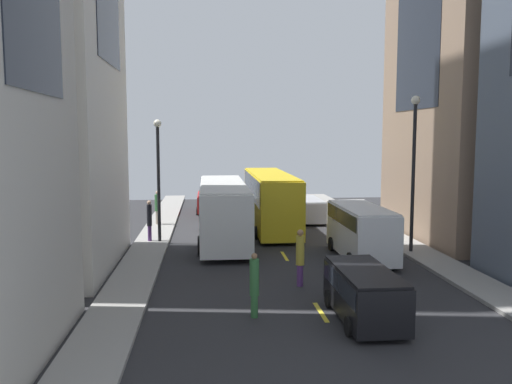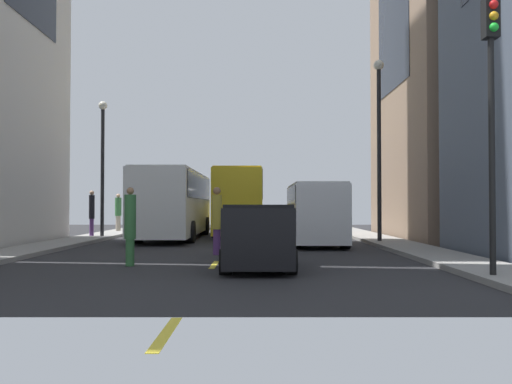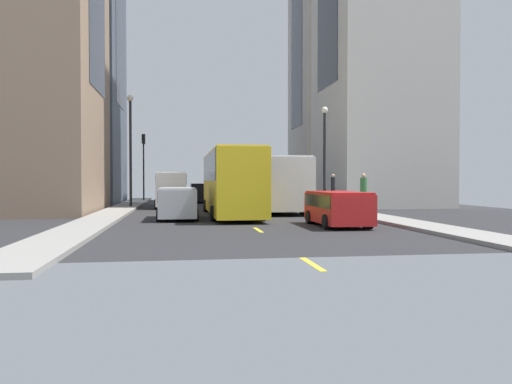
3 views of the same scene
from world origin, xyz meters
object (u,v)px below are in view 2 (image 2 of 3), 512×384
(streetcar_yellow, at_px, (242,198))
(car_silver_2, at_px, (291,217))
(car_black_1, at_px, (260,231))
(traffic_light_near_corner, at_px, (494,83))
(city_bus_white, at_px, (177,199))
(pedestrian_crossing_mid, at_px, (120,211))
(pedestrian_walking_far, at_px, (94,211))
(car_red_0, at_px, (190,216))
(pedestrian_crossing_near, at_px, (219,218))
(pedestrian_waiting_curb, at_px, (132,224))
(delivery_van_white, at_px, (318,209))

(streetcar_yellow, relative_size, car_silver_2, 2.66)
(car_black_1, xyz_separation_m, traffic_light_near_corner, (5.19, -2.56, 3.41))
(city_bus_white, relative_size, pedestrian_crossing_mid, 5.22)
(car_silver_2, bearing_deg, pedestrian_walking_far, -146.90)
(car_red_0, distance_m, pedestrian_crossing_near, 21.10)
(car_black_1, distance_m, pedestrian_walking_far, 15.52)
(streetcar_yellow, distance_m, pedestrian_walking_far, 8.63)
(car_black_1, bearing_deg, pedestrian_waiting_curb, 170.53)
(car_silver_2, distance_m, traffic_light_near_corner, 22.85)
(car_red_0, relative_size, pedestrian_crossing_near, 1.92)
(city_bus_white, height_order, streetcar_yellow, streetcar_yellow)
(car_black_1, distance_m, pedestrian_crossing_mid, 20.49)
(car_red_0, xyz_separation_m, pedestrian_walking_far, (-3.42, -11.78, 0.51))
(traffic_light_near_corner, bearing_deg, pedestrian_walking_far, 130.79)
(car_red_0, distance_m, traffic_light_near_corner, 29.44)
(pedestrian_crossing_near, bearing_deg, car_black_1, 29.37)
(car_red_0, xyz_separation_m, pedestrian_crossing_near, (3.51, -20.80, 0.35))
(pedestrian_walking_far, bearing_deg, pedestrian_crossing_near, -95.42)
(pedestrian_crossing_near, xyz_separation_m, traffic_light_near_corner, (6.58, -6.63, 3.17))
(pedestrian_walking_far, relative_size, traffic_light_near_corner, 0.37)
(car_red_0, height_order, traffic_light_near_corner, traffic_light_near_corner)
(traffic_light_near_corner, bearing_deg, car_black_1, 153.74)
(pedestrian_crossing_near, height_order, pedestrian_crossing_mid, pedestrian_crossing_mid)
(car_silver_2, distance_m, pedestrian_crossing_near, 16.09)
(car_silver_2, xyz_separation_m, pedestrian_walking_far, (-10.29, -6.70, 0.44))
(car_red_0, xyz_separation_m, pedestrian_waiting_curb, (1.35, -24.28, 0.27))
(pedestrian_crossing_mid, bearing_deg, car_red_0, -57.30)
(car_red_0, height_order, pedestrian_waiting_curb, pedestrian_waiting_curb)
(pedestrian_walking_far, bearing_deg, car_black_1, -100.50)
(car_black_1, distance_m, pedestrian_crossing_near, 4.31)
(pedestrian_crossing_near, bearing_deg, pedestrian_waiting_curb, -21.39)
(streetcar_yellow, xyz_separation_m, car_silver_2, (2.95, 2.22, -1.17))
(delivery_van_white, relative_size, car_silver_2, 1.29)
(pedestrian_crossing_near, height_order, pedestrian_walking_far, pedestrian_walking_far)
(car_red_0, xyz_separation_m, car_silver_2, (6.87, -5.08, 0.07))
(delivery_van_white, height_order, pedestrian_waiting_curb, delivery_van_white)
(city_bus_white, xyz_separation_m, streetcar_yellow, (3.20, 4.10, 0.12))
(pedestrian_waiting_curb, bearing_deg, traffic_light_near_corner, 160.82)
(pedestrian_waiting_curb, bearing_deg, delivery_van_white, -126.48)
(city_bus_white, relative_size, pedestrian_waiting_curb, 5.33)
(car_black_1, height_order, car_silver_2, car_black_1)
(pedestrian_walking_far, bearing_deg, pedestrian_crossing_mid, 47.66)
(delivery_van_white, xyz_separation_m, pedestrian_crossing_mid, (-10.82, 10.18, -0.18))
(streetcar_yellow, bearing_deg, car_silver_2, 37.04)
(car_silver_2, distance_m, pedestrian_crossing_mid, 10.41)
(car_black_1, xyz_separation_m, pedestrian_walking_far, (-8.32, 13.09, 0.39))
(delivery_van_white, height_order, car_red_0, delivery_van_white)
(streetcar_yellow, distance_m, traffic_light_near_corner, 21.18)
(delivery_van_white, xyz_separation_m, traffic_light_near_corner, (2.74, -11.07, 2.90))
(car_red_0, xyz_separation_m, traffic_light_near_corner, (10.08, -27.43, 3.52))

